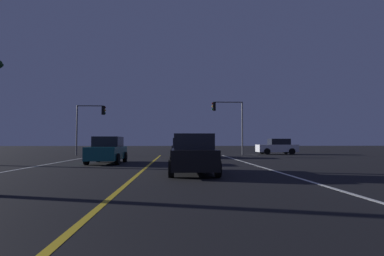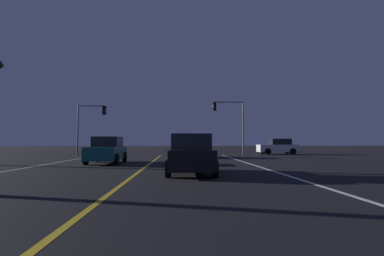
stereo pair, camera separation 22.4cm
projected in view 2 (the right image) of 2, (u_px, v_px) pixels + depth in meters
The scene contains 8 objects.
lane_edge_right at pixel (286, 175), 12.39m from camera, with size 0.16×36.46×0.01m, color silver.
lane_center_divider at pixel (134, 176), 12.12m from camera, with size 0.16×36.46×0.01m, color gold.
car_oncoming at pixel (107, 150), 19.32m from camera, with size 2.02×4.30×1.70m.
car_lead_same_lane at pixel (190, 155), 12.91m from camera, with size 2.02×4.30×1.70m.
car_crossing_side at pixel (278, 147), 33.00m from camera, with size 4.30×2.02×1.70m.
car_ahead_far at pixel (182, 148), 26.85m from camera, with size 2.02×4.30×1.70m.
traffic_light_near_right at pixel (228, 115), 31.30m from camera, with size 3.26×0.36×5.55m.
traffic_light_near_left at pixel (92, 118), 30.69m from camera, with size 2.95×0.36×5.07m.
Camera 2 is at (1.83, -0.06, 1.37)m, focal length 28.24 mm.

